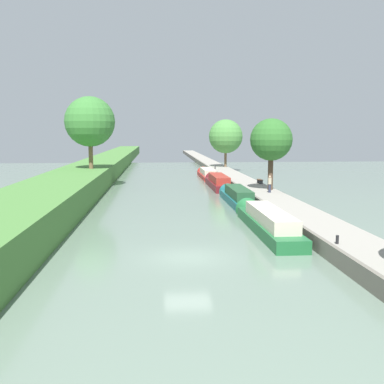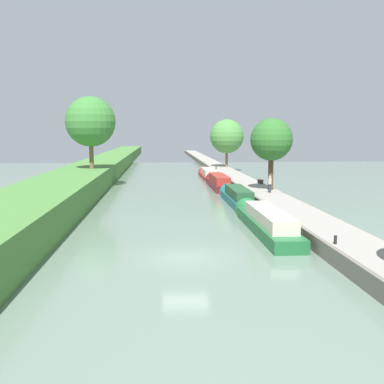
{
  "view_description": "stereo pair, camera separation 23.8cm",
  "coord_description": "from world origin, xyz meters",
  "px_view_note": "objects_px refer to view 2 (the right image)",
  "views": [
    {
      "loc": [
        -1.6,
        -23.5,
        6.57
      ],
      "look_at": [
        1.73,
        19.44,
        1.0
      ],
      "focal_mm": 42.43,
      "sensor_mm": 36.0,
      "label": 1
    },
    {
      "loc": [
        -1.36,
        -23.52,
        6.57
      ],
      "look_at": [
        1.73,
        19.44,
        1.0
      ],
      "focal_mm": 42.43,
      "sensor_mm": 36.0,
      "label": 2
    }
  ],
  "objects_px": {
    "narrowboat_red": "(208,174)",
    "mooring_bollard_far": "(216,168)",
    "narrowboat_maroon": "(218,182)",
    "park_bench": "(260,181)",
    "narrowboat_teal": "(236,196)",
    "person_walking": "(270,184)",
    "narrowboat_green": "(265,221)",
    "mooring_bollard_near": "(335,240)"
  },
  "relations": [
    {
      "from": "narrowboat_red",
      "to": "mooring_bollard_far",
      "type": "xyz_separation_m",
      "value": [
        1.86,
        4.68,
        0.53
      ]
    },
    {
      "from": "narrowboat_maroon",
      "to": "park_bench",
      "type": "bearing_deg",
      "value": -43.18
    },
    {
      "from": "narrowboat_maroon",
      "to": "narrowboat_red",
      "type": "relative_size",
      "value": 1.04
    },
    {
      "from": "narrowboat_teal",
      "to": "mooring_bollard_far",
      "type": "bearing_deg",
      "value": 86.58
    },
    {
      "from": "narrowboat_teal",
      "to": "narrowboat_maroon",
      "type": "bearing_deg",
      "value": 90.48
    },
    {
      "from": "person_walking",
      "to": "mooring_bollard_far",
      "type": "xyz_separation_m",
      "value": [
        -1.58,
        29.26,
        -0.65
      ]
    },
    {
      "from": "narrowboat_red",
      "to": "mooring_bollard_far",
      "type": "relative_size",
      "value": 25.93
    },
    {
      "from": "narrowboat_teal",
      "to": "park_bench",
      "type": "relative_size",
      "value": 7.41
    },
    {
      "from": "narrowboat_green",
      "to": "mooring_bollard_far",
      "type": "xyz_separation_m",
      "value": [
        1.96,
        42.34,
        0.43
      ]
    },
    {
      "from": "narrowboat_maroon",
      "to": "mooring_bollard_near",
      "type": "relative_size",
      "value": 27.07
    },
    {
      "from": "narrowboat_teal",
      "to": "narrowboat_red",
      "type": "bearing_deg",
      "value": 90.18
    },
    {
      "from": "narrowboat_red",
      "to": "person_walking",
      "type": "relative_size",
      "value": 7.03
    },
    {
      "from": "narrowboat_maroon",
      "to": "narrowboat_red",
      "type": "distance_m",
      "value": 12.48
    },
    {
      "from": "person_walking",
      "to": "park_bench",
      "type": "height_order",
      "value": "person_walking"
    },
    {
      "from": "narrowboat_red",
      "to": "park_bench",
      "type": "height_order",
      "value": "narrowboat_red"
    },
    {
      "from": "narrowboat_teal",
      "to": "mooring_bollard_far",
      "type": "xyz_separation_m",
      "value": [
        1.79,
        29.9,
        0.46
      ]
    },
    {
      "from": "narrowboat_maroon",
      "to": "mooring_bollard_near",
      "type": "height_order",
      "value": "narrowboat_maroon"
    },
    {
      "from": "mooring_bollard_far",
      "to": "narrowboat_green",
      "type": "bearing_deg",
      "value": -92.65
    },
    {
      "from": "narrowboat_green",
      "to": "narrowboat_teal",
      "type": "distance_m",
      "value": 12.44
    },
    {
      "from": "narrowboat_maroon",
      "to": "mooring_bollard_far",
      "type": "distance_m",
      "value": 17.27
    },
    {
      "from": "narrowboat_teal",
      "to": "mooring_bollard_near",
      "type": "bearing_deg",
      "value": -84.88
    },
    {
      "from": "narrowboat_green",
      "to": "person_walking",
      "type": "height_order",
      "value": "person_walking"
    },
    {
      "from": "park_bench",
      "to": "narrowboat_red",
      "type": "bearing_deg",
      "value": 104.62
    },
    {
      "from": "person_walking",
      "to": "park_bench",
      "type": "relative_size",
      "value": 1.11
    },
    {
      "from": "narrowboat_maroon",
      "to": "narrowboat_red",
      "type": "xyz_separation_m",
      "value": [
        0.03,
        12.48,
        -0.1
      ]
    },
    {
      "from": "narrowboat_teal",
      "to": "mooring_bollard_near",
      "type": "xyz_separation_m",
      "value": [
        1.79,
        -19.94,
        0.46
      ]
    },
    {
      "from": "narrowboat_green",
      "to": "narrowboat_red",
      "type": "xyz_separation_m",
      "value": [
        0.09,
        37.66,
        -0.1
      ]
    },
    {
      "from": "narrowboat_teal",
      "to": "park_bench",
      "type": "distance_m",
      "value": 9.66
    },
    {
      "from": "narrowboat_teal",
      "to": "mooring_bollard_near",
      "type": "distance_m",
      "value": 20.03
    },
    {
      "from": "narrowboat_green",
      "to": "mooring_bollard_near",
      "type": "distance_m",
      "value": 7.77
    },
    {
      "from": "narrowboat_green",
      "to": "park_bench",
      "type": "height_order",
      "value": "narrowboat_green"
    },
    {
      "from": "narrowboat_green",
      "to": "mooring_bollard_far",
      "type": "height_order",
      "value": "narrowboat_green"
    },
    {
      "from": "narrowboat_teal",
      "to": "mooring_bollard_near",
      "type": "relative_size",
      "value": 24.69
    },
    {
      "from": "narrowboat_green",
      "to": "narrowboat_red",
      "type": "distance_m",
      "value": 37.66
    },
    {
      "from": "narrowboat_teal",
      "to": "narrowboat_maroon",
      "type": "relative_size",
      "value": 0.91
    },
    {
      "from": "narrowboat_red",
      "to": "person_walking",
      "type": "bearing_deg",
      "value": -82.02
    },
    {
      "from": "person_walking",
      "to": "narrowboat_teal",
      "type": "bearing_deg",
      "value": -169.11
    },
    {
      "from": "mooring_bollard_near",
      "to": "mooring_bollard_far",
      "type": "distance_m",
      "value": 49.85
    },
    {
      "from": "mooring_bollard_near",
      "to": "park_bench",
      "type": "bearing_deg",
      "value": 85.1
    },
    {
      "from": "mooring_bollard_far",
      "to": "park_bench",
      "type": "relative_size",
      "value": 0.3
    },
    {
      "from": "narrowboat_red",
      "to": "person_walking",
      "type": "xyz_separation_m",
      "value": [
        3.44,
        -24.57,
        1.18
      ]
    },
    {
      "from": "narrowboat_green",
      "to": "mooring_bollard_near",
      "type": "bearing_deg",
      "value": -75.38
    }
  ]
}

